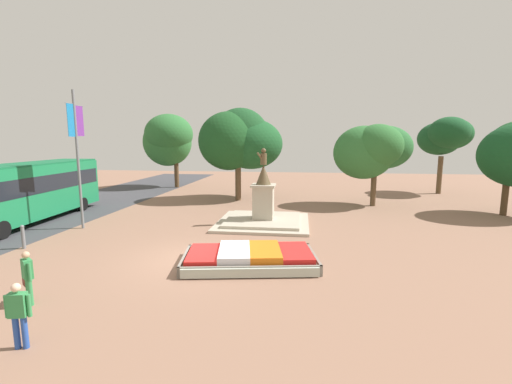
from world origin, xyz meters
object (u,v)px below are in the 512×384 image
Objects in this scene: flower_planter at (250,258)px; pedestrian_near_planter at (18,312)px; banner_pole at (78,153)px; kerb_bollard_north at (23,236)px; pedestrian_with_handbag at (28,275)px; statue_monument at (263,212)px; city_bus at (24,189)px.

flower_planter is 3.48× the size of pedestrian_near_planter.
kerb_bollard_north is (-0.32, -3.66, -3.48)m from banner_pole.
banner_pole is 4.69× the size of pedestrian_near_planter.
banner_pole is at bearing 115.60° from pedestrian_with_handbag.
kerb_bollard_north is (-9.90, -6.00, -0.13)m from statue_monument.
flower_planter is 3.41× the size of pedestrian_with_handbag.
kerb_bollard_north is at bearing -50.13° from city_bus.
pedestrian_near_planter is 1.46× the size of kerb_bollard_north.
banner_pole is 6.83× the size of kerb_bollard_north.
statue_monument is 13.61m from city_bus.
statue_monument reaches higher than pedestrian_with_handbag.
pedestrian_near_planter is at bearing -52.90° from pedestrian_with_handbag.
statue_monument reaches higher than flower_planter.
statue_monument is 3.30× the size of pedestrian_near_planter.
statue_monument reaches higher than kerb_bollard_north.
city_bus is (-13.44, -1.77, 1.27)m from statue_monument.
kerb_bollard_north is at bearing -95.00° from banner_pole.
banner_pole is at bearing 85.00° from kerb_bollard_north.
banner_pole is at bearing 118.01° from pedestrian_near_planter.
pedestrian_near_planter is (5.45, -10.25, -3.16)m from banner_pole.
flower_planter is 7.10m from pedestrian_with_handbag.
statue_monument reaches higher than pedestrian_near_planter.
statue_monument is at bearing 7.48° from city_bus.
flower_planter is 7.39m from pedestrian_near_planter.
banner_pole is 12.03m from pedestrian_near_planter.
kerb_bollard_north is (3.54, -4.24, -1.40)m from city_bus.
pedestrian_with_handbag reaches higher than kerb_bollard_north.
banner_pole reaches higher than pedestrian_near_planter.
banner_pole is 0.63× the size of city_bus.
banner_pole reaches higher than statue_monument.
flower_planter is at bearing -3.74° from kerb_bollard_north.
statue_monument is at bearing 31.22° from kerb_bollard_north.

